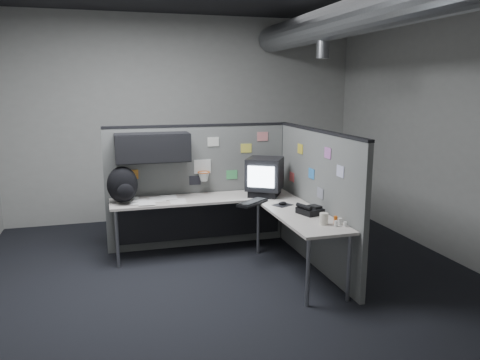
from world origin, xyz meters
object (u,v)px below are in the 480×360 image
object	(u,v)px
keyboard	(252,203)
monitor	(265,176)
desk	(228,211)
phone	(310,210)
backpack	(123,185)

from	to	relation	value
keyboard	monitor	bearing A→B (deg)	60.35
monitor	desk	bearing A→B (deg)	-174.87
monitor	keyboard	bearing A→B (deg)	-139.96
phone	desk	bearing A→B (deg)	124.30
backpack	keyboard	bearing A→B (deg)	-8.49
desk	keyboard	size ratio (longest dim) A/B	5.13
desk	phone	world-z (taller)	phone
desk	monitor	xyz separation A→B (m)	(0.54, 0.19, 0.37)
keyboard	phone	world-z (taller)	phone
monitor	keyboard	size ratio (longest dim) A/B	1.30
monitor	phone	xyz separation A→B (m)	(0.19, -0.99, -0.21)
keyboard	phone	bearing A→B (deg)	-44.97
phone	backpack	size ratio (longest dim) A/B	0.67
desk	monitor	distance (m)	0.68
monitor	keyboard	world-z (taller)	monitor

